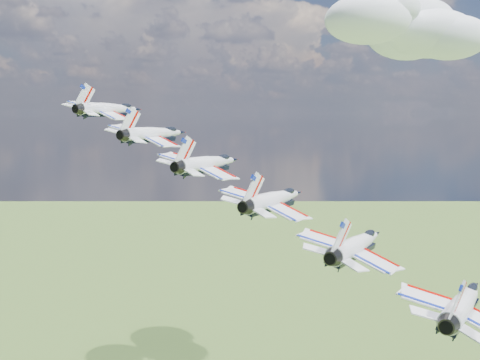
# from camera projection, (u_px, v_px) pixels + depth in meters

# --- Properties ---
(cloud_far) EXTENTS (69.03, 54.24, 27.12)m
(cloud_far) POSITION_uv_depth(u_px,v_px,m) (408.00, 29.00, 250.47)
(cloud_far) COLOR white
(jet_0) EXTENTS (15.77, 17.67, 6.83)m
(jet_0) POSITION_uv_depth(u_px,v_px,m) (110.00, 109.00, 89.45)
(jet_0) COLOR white
(jet_1) EXTENTS (15.77, 17.67, 6.83)m
(jet_1) POSITION_uv_depth(u_px,v_px,m) (155.00, 134.00, 81.91)
(jet_1) COLOR white
(jet_2) EXTENTS (15.77, 17.67, 6.83)m
(jet_2) POSITION_uv_depth(u_px,v_px,m) (209.00, 163.00, 74.37)
(jet_2) COLOR white
(jet_3) EXTENTS (15.77, 17.67, 6.83)m
(jet_3) POSITION_uv_depth(u_px,v_px,m) (275.00, 199.00, 66.83)
(jet_3) COLOR white
(jet_4) EXTENTS (15.77, 17.67, 6.83)m
(jet_4) POSITION_uv_depth(u_px,v_px,m) (357.00, 244.00, 59.30)
(jet_4) COLOR silver
(jet_5) EXTENTS (15.77, 17.67, 6.83)m
(jet_5) POSITION_uv_depth(u_px,v_px,m) (464.00, 303.00, 51.76)
(jet_5) COLOR silver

